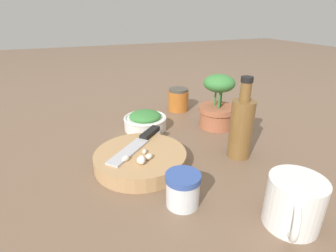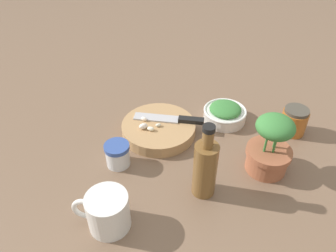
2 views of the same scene
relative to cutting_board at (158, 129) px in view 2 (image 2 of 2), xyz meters
name	(u,v)px [view 2 (image 2 of 2)]	position (x,y,z in m)	size (l,w,h in m)	color
ground_plane	(177,148)	(0.00, 0.09, -0.02)	(5.00, 5.00, 0.00)	brown
cutting_board	(158,129)	(0.00, 0.00, 0.00)	(0.22, 0.22, 0.04)	tan
chef_knife	(173,119)	(-0.05, 0.01, 0.02)	(0.16, 0.18, 0.01)	black
garlic_cloves	(146,125)	(0.04, -0.01, 0.03)	(0.06, 0.07, 0.02)	silver
herb_bowl	(225,113)	(-0.21, 0.08, 0.01)	(0.14, 0.14, 0.06)	silver
spice_jar	(118,154)	(0.16, 0.03, 0.02)	(0.07, 0.07, 0.07)	silver
coffee_mug	(107,212)	(0.28, 0.19, 0.03)	(0.11, 0.11, 0.09)	silver
honey_jar	(294,121)	(-0.32, 0.25, 0.02)	(0.08, 0.08, 0.08)	#B26023
oil_bottle	(205,168)	(0.05, 0.25, 0.06)	(0.06, 0.06, 0.21)	brown
potted_herb	(270,148)	(-0.13, 0.30, 0.06)	(0.12, 0.12, 0.17)	#A35B3D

